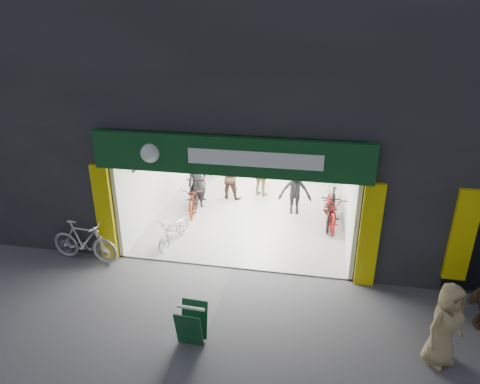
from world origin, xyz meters
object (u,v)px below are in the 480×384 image
(bike_right_front, at_px, (332,208))
(parked_bike, at_px, (84,241))
(sandwich_board, at_px, (192,324))
(bike_left_front, at_px, (175,230))
(pedestrian_near, at_px, (445,325))

(bike_right_front, bearing_deg, parked_bike, -144.82)
(parked_bike, bearing_deg, sandwich_board, -118.34)
(parked_bike, relative_size, sandwich_board, 2.30)
(bike_left_front, relative_size, parked_bike, 0.85)
(bike_left_front, relative_size, sandwich_board, 1.96)
(bike_right_front, height_order, pedestrian_near, pedestrian_near)
(bike_left_front, distance_m, pedestrian_near, 7.06)
(parked_bike, distance_m, sandwich_board, 4.30)
(pedestrian_near, bearing_deg, sandwich_board, 147.00)
(parked_bike, height_order, sandwich_board, parked_bike)
(pedestrian_near, bearing_deg, parked_bike, 128.72)
(pedestrian_near, height_order, sandwich_board, pedestrian_near)
(sandwich_board, bearing_deg, pedestrian_near, 6.71)
(bike_left_front, bearing_deg, sandwich_board, -55.07)
(bike_left_front, relative_size, bike_right_front, 0.86)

